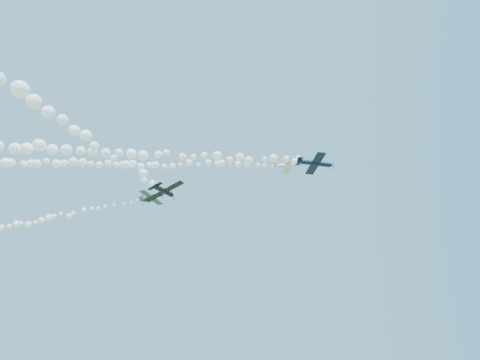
# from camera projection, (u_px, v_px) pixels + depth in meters

# --- Properties ---
(plane_white) EXTENTS (7.46, 7.77, 2.14)m
(plane_white) POSITION_uv_depth(u_px,v_px,m) (288.00, 165.00, 94.16)
(plane_white) COLOR white
(smoke_trail_white) EXTENTS (69.39, 12.24, 3.09)m
(smoke_trail_white) POSITION_uv_depth(u_px,v_px,m) (128.00, 164.00, 92.72)
(smoke_trail_white) COLOR white
(plane_navy) EXTENTS (8.15, 8.58, 2.93)m
(plane_navy) POSITION_uv_depth(u_px,v_px,m) (315.00, 163.00, 80.92)
(plane_navy) COLOR #0D1139
(smoke_trail_navy) EXTENTS (65.91, 18.81, 3.15)m
(smoke_trail_navy) POSITION_uv_depth(u_px,v_px,m) (131.00, 153.00, 76.08)
(smoke_trail_navy) COLOR white
(plane_grey) EXTENTS (6.69, 7.02, 1.81)m
(plane_grey) POSITION_uv_depth(u_px,v_px,m) (151.00, 197.00, 90.87)
(plane_grey) COLOR #3B4656
(smoke_trail_grey) EXTENTS (67.10, 26.92, 3.09)m
(smoke_trail_grey) POSITION_uv_depth(u_px,v_px,m) (37.00, 221.00, 106.38)
(smoke_trail_grey) COLOR white
(plane_black) EXTENTS (7.70, 7.78, 3.22)m
(plane_black) POSITION_uv_depth(u_px,v_px,m) (164.00, 191.00, 75.63)
(plane_black) COLOR black
(smoke_trail_black) EXTENTS (16.41, 62.09, 3.12)m
(smoke_trail_black) POSITION_uv_depth(u_px,v_px,m) (17.00, 92.00, 45.71)
(smoke_trail_black) COLOR white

